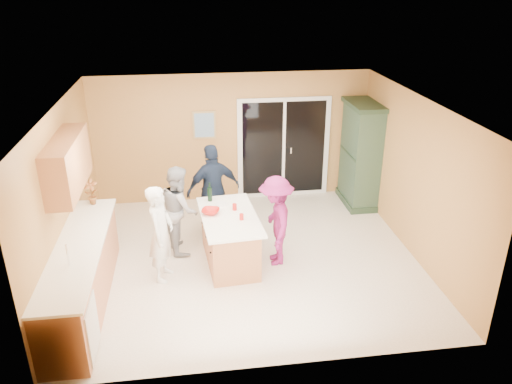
{
  "coord_description": "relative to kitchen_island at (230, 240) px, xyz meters",
  "views": [
    {
      "loc": [
        -0.85,
        -7.09,
        4.34
      ],
      "look_at": [
        0.15,
        0.1,
        1.15
      ],
      "focal_mm": 35.0,
      "sensor_mm": 36.0,
      "label": 1
    }
  ],
  "objects": [
    {
      "name": "wine_bottle",
      "position": [
        -0.27,
        0.6,
        0.57
      ],
      "size": [
        0.08,
        0.08,
        0.33
      ],
      "rotation": [
        0.0,
        0.0,
        -0.07
      ],
      "color": "black",
      "rests_on": "kitchen_island"
    },
    {
      "name": "woman_grey",
      "position": [
        -0.78,
        0.54,
        0.36
      ],
      "size": [
        0.69,
        0.82,
        1.5
      ],
      "primitive_type": "imported",
      "rotation": [
        0.0,
        0.0,
        1.76
      ],
      "color": "#969799",
      "rests_on": "floor"
    },
    {
      "name": "sliding_door",
      "position": [
        1.35,
        2.52,
        0.66
      ],
      "size": [
        1.9,
        0.07,
        2.1
      ],
      "color": "silver",
      "rests_on": "floor"
    },
    {
      "name": "left_cabinet_run",
      "position": [
        -2.15,
        -0.99,
        0.07
      ],
      "size": [
        0.65,
        3.05,
        1.24
      ],
      "color": "#C4754C",
      "rests_on": "floor"
    },
    {
      "name": "wall_front",
      "position": [
        0.3,
        -2.44,
        0.91
      ],
      "size": [
        5.5,
        0.1,
        2.6
      ],
      "primitive_type": "cube",
      "color": "#E09D5C",
      "rests_on": "ground"
    },
    {
      "name": "floor",
      "position": [
        0.3,
        0.06,
        -0.39
      ],
      "size": [
        5.5,
        5.5,
        0.0
      ],
      "primitive_type": "plane",
      "color": "white",
      "rests_on": "ground"
    },
    {
      "name": "woman_navy",
      "position": [
        -0.18,
        1.07,
        0.44
      ],
      "size": [
        1.05,
        0.67,
        1.67
      ],
      "primitive_type": "imported",
      "rotation": [
        0.0,
        0.0,
        3.43
      ],
      "color": "#1B263D",
      "rests_on": "floor"
    },
    {
      "name": "woman_magenta",
      "position": [
        0.73,
        -0.1,
        0.35
      ],
      "size": [
        0.59,
        0.98,
        1.49
      ],
      "primitive_type": "imported",
      "rotation": [
        0.0,
        0.0,
        -1.61
      ],
      "color": "#7F1B4D",
      "rests_on": "floor"
    },
    {
      "name": "woman_white",
      "position": [
        -1.05,
        -0.31,
        0.37
      ],
      "size": [
        0.5,
        0.63,
        1.53
      ],
      "primitive_type": "imported",
      "rotation": [
        0.0,
        0.0,
        1.31
      ],
      "color": "white",
      "rests_on": "floor"
    },
    {
      "name": "wall_back",
      "position": [
        0.3,
        2.56,
        0.91
      ],
      "size": [
        5.5,
        0.1,
        2.6
      ],
      "primitive_type": "cube",
      "color": "#E09D5C",
      "rests_on": "ground"
    },
    {
      "name": "upper_cabinets",
      "position": [
        -2.28,
        -0.14,
        1.48
      ],
      "size": [
        0.35,
        1.6,
        0.75
      ],
      "primitive_type": "cube",
      "color": "#C4754C",
      "rests_on": "wall_left"
    },
    {
      "name": "kitchen_island",
      "position": [
        0.0,
        0.0,
        0.0
      ],
      "size": [
        0.99,
        1.66,
        0.84
      ],
      "rotation": [
        0.0,
        0.0,
        0.08
      ],
      "color": "#C4754C",
      "rests_on": "floor"
    },
    {
      "name": "tumbler_far",
      "position": [
        0.11,
        0.2,
        0.5
      ],
      "size": [
        0.09,
        0.09,
        0.1
      ],
      "primitive_type": "cylinder",
      "rotation": [
        0.0,
        0.0,
        -0.37
      ],
      "color": "red",
      "rests_on": "kitchen_island"
    },
    {
      "name": "green_hutch",
      "position": [
        2.79,
        1.94,
        0.62
      ],
      "size": [
        0.6,
        1.14,
        2.09
      ],
      "color": "#223724",
      "rests_on": "floor"
    },
    {
      "name": "wall_left",
      "position": [
        -2.45,
        0.06,
        0.91
      ],
      "size": [
        0.1,
        5.0,
        2.6
      ],
      "primitive_type": "cube",
      "color": "#E09D5C",
      "rests_on": "ground"
    },
    {
      "name": "wall_right",
      "position": [
        3.05,
        0.06,
        0.91
      ],
      "size": [
        0.1,
        5.0,
        2.6
      ],
      "primitive_type": "cube",
      "color": "#E09D5C",
      "rests_on": "ground"
    },
    {
      "name": "framed_picture",
      "position": [
        -0.25,
        2.53,
        1.21
      ],
      "size": [
        0.46,
        0.04,
        0.56
      ],
      "color": "#A48652",
      "rests_on": "wall_back"
    },
    {
      "name": "tulip_vase",
      "position": [
        -2.15,
        0.51,
        0.76
      ],
      "size": [
        0.24,
        0.17,
        0.44
      ],
      "primitive_type": "imported",
      "rotation": [
        0.0,
        0.0,
        0.05
      ],
      "color": "red",
      "rests_on": "left_cabinet_run"
    },
    {
      "name": "ceiling",
      "position": [
        0.3,
        0.06,
        2.21
      ],
      "size": [
        5.5,
        5.0,
        0.1
      ],
      "primitive_type": "cube",
      "color": "silver",
      "rests_on": "wall_back"
    },
    {
      "name": "tumbler_near",
      "position": [
        0.18,
        -0.17,
        0.49
      ],
      "size": [
        0.08,
        0.08,
        0.1
      ],
      "primitive_type": "cylinder",
      "rotation": [
        0.0,
        0.0,
        0.26
      ],
      "color": "red",
      "rests_on": "kitchen_island"
    },
    {
      "name": "serving_bowl",
      "position": [
        -0.28,
        0.12,
        0.48
      ],
      "size": [
        0.35,
        0.35,
        0.07
      ],
      "primitive_type": "imported",
      "rotation": [
        0.0,
        0.0,
        -0.28
      ],
      "color": "red",
      "rests_on": "kitchen_island"
    },
    {
      "name": "white_plate",
      "position": [
        -0.09,
        0.43,
        0.45
      ],
      "size": [
        0.26,
        0.26,
        0.01
      ],
      "primitive_type": "cylinder",
      "rotation": [
        0.0,
        0.0,
        -0.3
      ],
      "color": "white",
      "rests_on": "kitchen_island"
    }
  ]
}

